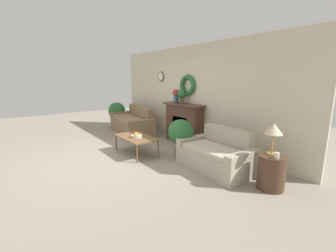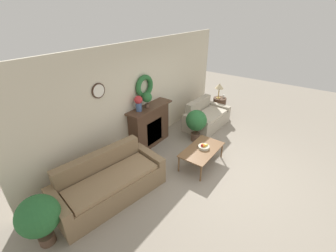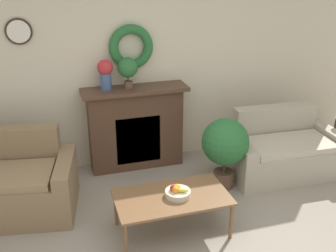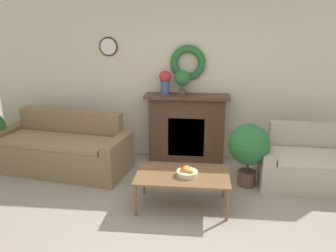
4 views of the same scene
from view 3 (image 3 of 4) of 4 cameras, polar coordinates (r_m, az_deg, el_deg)
name	(u,v)px [view 3 (image 3 of 4)]	position (r m, az deg, el deg)	size (l,w,h in m)	color
wall_back	(133,66)	(5.27, -5.15, 8.67)	(6.80, 0.19, 2.70)	beige
fireplace	(136,127)	(5.32, -4.72, -0.16)	(1.38, 0.41, 1.13)	#4C3323
loveseat_right	(283,151)	(5.49, 16.31, -3.49)	(1.54, 0.92, 0.83)	#B2A893
coffee_table	(172,199)	(4.06, 0.57, -10.52)	(1.16, 0.65, 0.43)	brown
fruit_bowl	(177,192)	(4.02, 1.37, -9.55)	(0.26, 0.26, 0.12)	beige
vase_on_mantel_left	(105,72)	(5.02, -9.08, 7.68)	(0.20, 0.20, 0.38)	#3D5684
potted_plant_on_mantel	(128,69)	(5.03, -5.87, 8.29)	(0.26, 0.26, 0.40)	brown
potted_plant_floor_by_loveseat	(225,144)	(4.80, 8.29, -2.67)	(0.58, 0.58, 0.91)	brown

